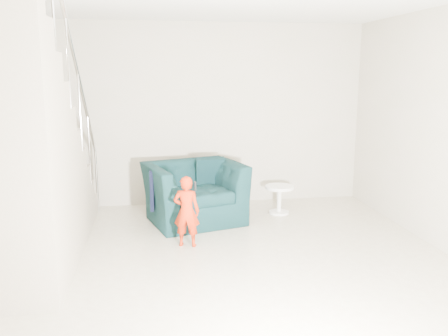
# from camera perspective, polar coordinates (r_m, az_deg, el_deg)

# --- Properties ---
(floor) EXTENTS (5.50, 5.50, 0.00)m
(floor) POSITION_cam_1_polar(r_m,az_deg,el_deg) (4.80, 0.38, -12.93)
(floor) COLOR tan
(floor) RESTS_ON ground
(back_wall) EXTENTS (5.00, 0.00, 5.00)m
(back_wall) POSITION_cam_1_polar(r_m,az_deg,el_deg) (7.13, -3.07, 6.37)
(back_wall) COLOR #A49F85
(back_wall) RESTS_ON floor
(front_wall) EXTENTS (5.00, 0.00, 5.00)m
(front_wall) POSITION_cam_1_polar(r_m,az_deg,el_deg) (1.82, 14.20, -9.21)
(front_wall) COLOR #A49F85
(front_wall) RESTS_ON floor
(armchair) EXTENTS (1.45, 1.35, 0.79)m
(armchair) POSITION_cam_1_polar(r_m,az_deg,el_deg) (6.38, -3.60, -2.96)
(armchair) COLOR black
(armchair) RESTS_ON floor
(toddler) EXTENTS (0.34, 0.27, 0.83)m
(toddler) POSITION_cam_1_polar(r_m,az_deg,el_deg) (5.47, -4.52, -5.22)
(toddler) COLOR #A6050A
(toddler) RESTS_ON floor
(side_table) EXTENTS (0.40, 0.40, 0.40)m
(side_table) POSITION_cam_1_polar(r_m,az_deg,el_deg) (6.78, 6.67, -3.23)
(side_table) COLOR white
(side_table) RESTS_ON floor
(staircase) EXTENTS (1.02, 3.03, 3.62)m
(staircase) POSITION_cam_1_polar(r_m,az_deg,el_deg) (5.15, -23.21, -1.07)
(staircase) COLOR #ADA089
(staircase) RESTS_ON floor
(cushion) EXTENTS (0.39, 0.19, 0.39)m
(cushion) POSITION_cam_1_polar(r_m,az_deg,el_deg) (6.61, -1.67, -0.31)
(cushion) COLOR black
(cushion) RESTS_ON armchair
(throw) EXTENTS (0.05, 0.47, 0.53)m
(throw) POSITION_cam_1_polar(r_m,az_deg,el_deg) (6.30, -8.70, -2.32)
(throw) COLOR black
(throw) RESTS_ON armchair
(phone) EXTENTS (0.02, 0.05, 0.10)m
(phone) POSITION_cam_1_polar(r_m,az_deg,el_deg) (5.35, -3.50, -2.18)
(phone) COLOR black
(phone) RESTS_ON toddler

